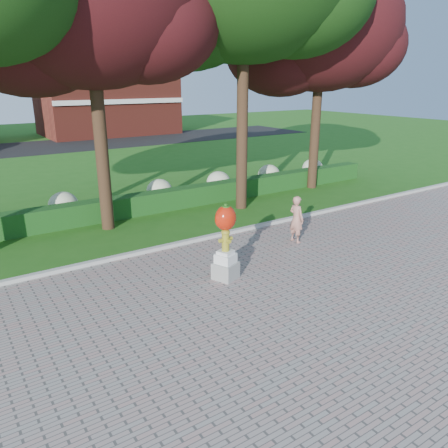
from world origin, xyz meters
name	(u,v)px	position (x,y,z in m)	size (l,w,h in m)	color
ground	(255,274)	(0.00, 0.00, 0.00)	(100.00, 100.00, 0.00)	#225B16
walkway	(376,343)	(0.00, -4.00, 0.02)	(40.00, 14.00, 0.04)	gray
curb	(199,240)	(0.00, 3.00, 0.07)	(40.00, 0.18, 0.15)	#ADADA5
lawn_hedge	(148,203)	(0.00, 7.00, 0.40)	(24.00, 0.70, 0.80)	#123F15
hydrangea_row	(150,192)	(0.57, 8.00, 0.55)	(20.10, 1.10, 0.99)	#B2BF91
street	(37,148)	(0.00, 28.00, 0.01)	(50.00, 8.00, 0.02)	black
building_right	(107,100)	(8.00, 34.00, 3.20)	(12.00, 8.00, 6.40)	maroon
tree_mid_left	(84,2)	(-2.10, 6.08, 7.30)	(8.25, 7.04, 10.69)	black
tree_far_right	(319,34)	(8.40, 6.58, 6.97)	(7.88, 6.72, 10.21)	black
hydrant_sculpture	(226,240)	(-0.86, 0.15, 1.13)	(0.72, 0.72, 2.06)	gray
woman	(296,219)	(2.58, 1.20, 0.80)	(0.56, 0.37, 1.53)	tan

